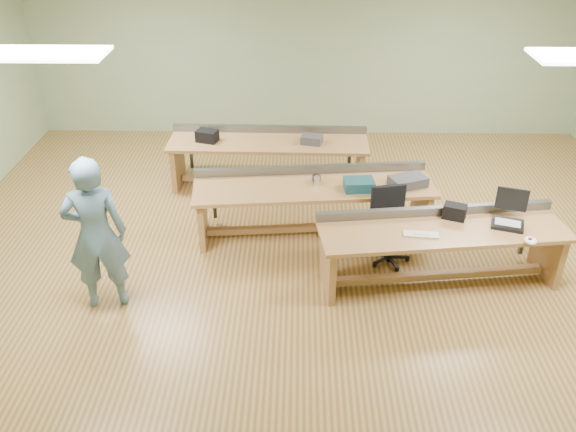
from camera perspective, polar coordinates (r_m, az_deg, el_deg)
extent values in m
plane|color=olive|center=(8.21, 2.09, -2.72)|extent=(10.00, 10.00, 0.00)
plane|color=silver|center=(7.06, 2.56, 18.24)|extent=(10.00, 10.00, 0.00)
cube|color=gray|center=(11.30, 1.97, 14.92)|extent=(10.00, 0.04, 3.00)
cube|color=gray|center=(4.13, 3.22, -15.29)|extent=(10.00, 0.04, 3.00)
cube|color=white|center=(6.07, -22.23, 13.89)|extent=(1.20, 0.50, 0.03)
cube|color=#A27A44|center=(7.34, 14.36, -1.40)|extent=(2.99, 1.14, 0.05)
cube|color=#A27A44|center=(7.21, 3.75, -4.60)|extent=(0.17, 0.68, 0.70)
cube|color=#A27A44|center=(8.09, 23.12, -3.05)|extent=(0.17, 0.68, 0.70)
cube|color=#A27A44|center=(7.68, 13.78, -5.39)|extent=(2.61, 0.43, 0.08)
cube|color=#5B5F63|center=(7.58, 13.59, 0.48)|extent=(2.90, 0.45, 0.11)
cube|color=#A27A44|center=(8.10, 2.42, 2.71)|extent=(3.26, 1.16, 0.05)
cube|color=#A27A44|center=(8.25, -8.01, 0.00)|extent=(0.15, 0.76, 0.70)
cube|color=#A27A44|center=(8.57, 12.35, 0.78)|extent=(0.15, 0.76, 0.70)
cube|color=#A27A44|center=(8.40, 2.33, -1.08)|extent=(2.89, 0.38, 0.08)
cube|color=#5B5F63|center=(8.41, 2.13, 4.40)|extent=(3.18, 0.39, 0.11)
cube|color=#A27A44|center=(9.45, -1.87, 6.87)|extent=(3.09, 0.87, 0.05)
cube|color=#A27A44|center=(9.80, -10.28, 4.87)|extent=(0.09, 0.72, 0.70)
cube|color=#A27A44|center=(9.62, 6.77, 4.64)|extent=(0.09, 0.72, 0.70)
cube|color=#A27A44|center=(9.71, -1.81, 3.47)|extent=(2.78, 0.15, 0.08)
cube|color=#5B5F63|center=(9.76, -1.74, 8.15)|extent=(3.07, 0.13, 0.11)
imported|color=slate|center=(6.99, -17.54, -1.66)|extent=(0.75, 0.57, 1.86)
cube|color=black|center=(7.61, 19.85, -0.74)|extent=(0.44, 0.39, 0.04)
cube|color=black|center=(7.62, 20.23, 1.49)|extent=(0.35, 0.13, 0.28)
cube|color=beige|center=(7.15, 12.34, -1.71)|extent=(0.41, 0.18, 0.02)
ellipsoid|color=white|center=(7.35, 21.74, -2.15)|extent=(0.18, 0.20, 0.07)
cube|color=black|center=(7.55, 15.33, 0.40)|extent=(0.31, 0.25, 0.18)
cylinder|color=black|center=(7.87, 9.53, -2.68)|extent=(0.07, 0.07, 0.48)
cube|color=black|center=(7.73, 9.69, -1.03)|extent=(0.54, 0.54, 0.07)
cube|color=black|center=(7.78, 9.33, 1.45)|extent=(0.44, 0.14, 0.42)
cylinder|color=black|center=(7.98, 9.40, -3.94)|extent=(0.62, 0.62, 0.07)
cube|color=#153D45|center=(8.01, 6.66, 2.94)|extent=(0.41, 0.32, 0.13)
cube|color=#373739|center=(8.21, 11.16, 3.22)|extent=(0.55, 0.45, 0.13)
imported|color=#373739|center=(8.16, 2.66, 3.50)|extent=(0.16, 0.16, 0.10)
cylinder|color=silver|center=(8.08, 2.73, 3.35)|extent=(0.08, 0.08, 0.13)
cube|color=black|center=(9.49, -7.57, 7.45)|extent=(0.36, 0.31, 0.18)
cube|color=#373739|center=(9.35, 2.23, 7.17)|extent=(0.35, 0.29, 0.12)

